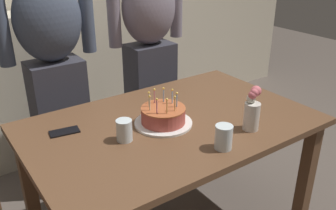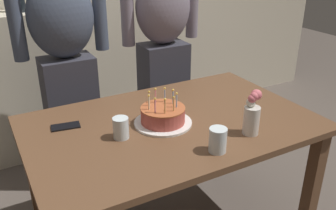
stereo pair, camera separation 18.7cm
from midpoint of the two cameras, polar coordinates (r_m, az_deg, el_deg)
dining_table at (r=1.97m, az=-2.20°, el=-5.16°), size 1.50×0.96×0.74m
birthday_cake at (r=1.88m, az=-3.67°, el=-1.81°), size 0.30×0.30×0.17m
water_glass_near at (r=1.66m, az=5.51°, el=-5.11°), size 0.08×0.08×0.12m
water_glass_far at (r=1.75m, az=-9.91°, el=-4.00°), size 0.08×0.08×0.11m
cell_phone at (r=1.91m, az=-18.61°, el=-4.06°), size 0.15×0.09×0.01m
flower_vase at (r=1.83m, az=10.19°, el=-0.79°), size 0.09×0.08×0.23m
person_man_bearded at (r=2.44m, az=-19.45°, el=5.42°), size 0.61×0.27×1.66m
person_woman_cardigan at (r=2.71m, az=-4.86°, el=8.52°), size 0.61×0.27×1.66m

